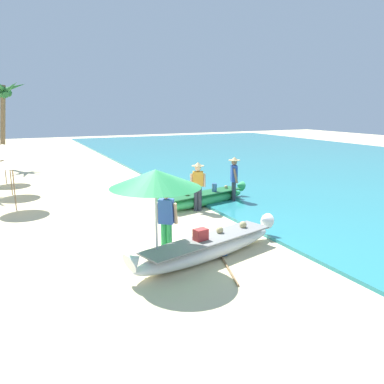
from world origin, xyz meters
TOP-DOWN VIEW (x-y plane):
  - ground_plane at (0.00, 0.00)m, footprint 80.00×80.00m
  - sea at (14.78, 8.00)m, footprint 24.00×56.00m
  - boat_white_foreground at (0.60, -1.17)m, footprint 4.67×1.97m
  - boat_green_midground at (2.83, 3.49)m, footprint 4.20×1.62m
  - person_vendor_hatted at (2.31, 2.94)m, footprint 0.58×0.44m
  - person_tourist_customer at (-0.27, -0.56)m, footprint 0.56×0.49m
  - person_vendor_assistant at (4.10, 3.45)m, footprint 0.44×0.59m
  - patio_umbrella_large at (-0.79, -1.29)m, footprint 2.02×2.02m
  - parasol_row_0 at (-3.58, 5.78)m, footprint 1.60×1.60m
  - parasol_row_1 at (-3.66, 8.57)m, footprint 1.60×1.60m
  - parasol_row_2 at (-3.87, 11.37)m, footprint 1.60×1.60m
  - palm_tree_tall_inland at (-3.67, 16.87)m, footprint 2.75×2.75m
  - paddle at (0.76, -1.73)m, footprint 0.72×1.80m

SIDE VIEW (x-z plane):
  - ground_plane at x=0.00m, z-range 0.00..0.00m
  - paddle at x=0.76m, z-range 0.00..0.06m
  - sea at x=14.78m, z-range 0.00..0.10m
  - boat_green_midground at x=2.83m, z-range -0.12..0.68m
  - boat_white_foreground at x=0.60m, z-range -0.12..0.69m
  - person_tourist_customer at x=-0.27m, z-range 0.11..1.79m
  - person_vendor_hatted at x=2.31m, z-range 0.14..1.90m
  - person_vendor_assistant at x=4.10m, z-range 0.14..1.92m
  - parasol_row_0 at x=-3.58m, z-range 0.79..2.70m
  - parasol_row_1 at x=-3.66m, z-range 0.79..2.70m
  - parasol_row_2 at x=-3.87m, z-range 0.79..2.70m
  - patio_umbrella_large at x=-0.79m, z-range 0.95..3.28m
  - palm_tree_tall_inland at x=-3.67m, z-range 1.64..6.84m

